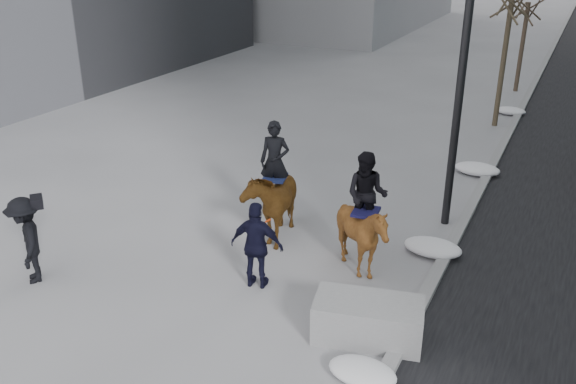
% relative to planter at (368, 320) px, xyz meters
% --- Properties ---
extents(ground, '(120.00, 120.00, 0.00)m').
position_rel_planter_xyz_m(ground, '(-2.42, 0.69, -0.36)').
color(ground, gray).
rests_on(ground, ground).
extents(curb, '(0.25, 90.00, 0.12)m').
position_rel_planter_xyz_m(curb, '(0.58, 10.69, -0.30)').
color(curb, gray).
rests_on(curb, ground).
extents(planter, '(1.95, 1.27, 0.72)m').
position_rel_planter_xyz_m(planter, '(0.00, 0.00, 0.00)').
color(planter, gray).
rests_on(planter, ground).
extents(tree_near, '(1.20, 1.20, 4.96)m').
position_rel_planter_xyz_m(tree_near, '(-0.02, 13.50, 2.12)').
color(tree_near, '#332B1E').
rests_on(tree_near, ground).
extents(tree_far, '(1.20, 1.20, 4.05)m').
position_rel_planter_xyz_m(tree_far, '(-0.02, 19.03, 1.67)').
color(tree_far, '#3B2E23').
rests_on(tree_far, ground).
extents(mounted_left, '(1.37, 2.18, 2.62)m').
position_rel_planter_xyz_m(mounted_left, '(-3.19, 2.68, 0.61)').
color(mounted_left, '#4D2C0F').
rests_on(mounted_left, ground).
extents(mounted_right, '(1.47, 1.62, 2.51)m').
position_rel_planter_xyz_m(mounted_right, '(-0.84, 2.00, 0.65)').
color(mounted_right, '#512910').
rests_on(mounted_right, ground).
extents(feeder, '(1.09, 0.95, 1.75)m').
position_rel_planter_xyz_m(feeder, '(-2.46, 0.63, 0.52)').
color(feeder, black).
rests_on(feeder, ground).
extents(camera_crew, '(1.28, 1.24, 1.75)m').
position_rel_planter_xyz_m(camera_crew, '(-6.52, -1.13, 0.53)').
color(camera_crew, black).
rests_on(camera_crew, ground).
extents(lamppost, '(0.25, 1.56, 9.09)m').
position_rel_planter_xyz_m(lamppost, '(0.18, 4.87, 4.63)').
color(lamppost, black).
rests_on(lamppost, ground).
extents(snow_piles, '(1.25, 16.90, 0.32)m').
position_rel_planter_xyz_m(snow_piles, '(0.28, 6.42, -0.21)').
color(snow_piles, silver).
rests_on(snow_piles, ground).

